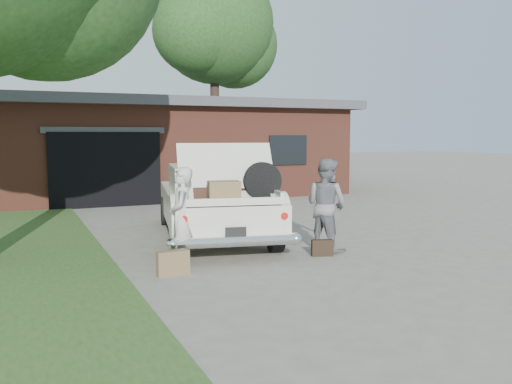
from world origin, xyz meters
name	(u,v)px	position (x,y,z in m)	size (l,w,h in m)	color
ground	(270,259)	(0.00, 0.00, 0.00)	(90.00, 90.00, 0.00)	gray
house	(159,147)	(0.98, 11.47, 1.67)	(12.80, 7.80, 3.30)	brown
tree_right	(216,31)	(5.31, 17.16, 7.13)	(6.65, 5.78, 10.34)	#38281E
sedan	(214,201)	(-0.21, 2.26, 0.76)	(3.01, 5.50, 1.98)	beige
woman_left	(182,217)	(-1.54, 0.11, 0.81)	(0.59, 0.39, 1.62)	beige
woman_right	(326,205)	(1.22, 0.18, 0.85)	(0.83, 0.65, 1.70)	slate
suitcase_left	(173,263)	(-1.82, -0.38, 0.19)	(0.49, 0.16, 0.38)	brown
suitcase_right	(322,248)	(0.93, -0.18, 0.15)	(0.38, 0.12, 0.29)	black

